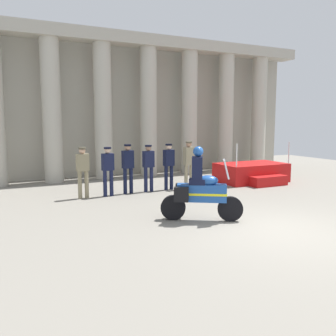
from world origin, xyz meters
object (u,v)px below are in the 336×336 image
(officer_in_row_1, at_px, (108,167))
(officer_in_row_5, at_px, (189,161))
(officer_in_row_0, at_px, (83,168))
(officer_in_row_4, at_px, (169,163))
(motorcycle_with_rider, at_px, (199,190))
(officer_in_row_3, at_px, (148,164))
(officer_in_row_2, at_px, (128,165))
(reviewing_stand, at_px, (252,173))

(officer_in_row_1, bearing_deg, officer_in_row_5, 173.54)
(officer_in_row_0, distance_m, officer_in_row_4, 3.17)
(officer_in_row_1, relative_size, motorcycle_with_rider, 0.88)
(officer_in_row_0, height_order, officer_in_row_5, officer_in_row_5)
(officer_in_row_0, xyz_separation_m, officer_in_row_5, (3.94, -0.02, 0.06))
(officer_in_row_1, xyz_separation_m, officer_in_row_3, (1.53, 0.13, 0.01))
(officer_in_row_0, xyz_separation_m, officer_in_row_1, (0.83, -0.04, -0.01))
(officer_in_row_0, xyz_separation_m, officer_in_row_2, (1.58, 0.08, 0.03))
(reviewing_stand, distance_m, officer_in_row_4, 3.93)
(officer_in_row_1, distance_m, officer_in_row_5, 3.11)
(officer_in_row_2, distance_m, officer_in_row_4, 1.59)
(officer_in_row_2, relative_size, officer_in_row_4, 1.02)
(officer_in_row_2, relative_size, motorcycle_with_rider, 0.91)
(officer_in_row_0, height_order, officer_in_row_3, same)
(officer_in_row_5, bearing_deg, officer_in_row_3, -10.83)
(officer_in_row_3, relative_size, officer_in_row_4, 0.99)
(reviewing_stand, height_order, officer_in_row_5, officer_in_row_5)
(officer_in_row_3, distance_m, officer_in_row_4, 0.81)
(officer_in_row_1, distance_m, motorcycle_with_rider, 4.06)
(officer_in_row_5, bearing_deg, motorcycle_with_rider, 57.50)
(officer_in_row_2, bearing_deg, reviewing_stand, 173.49)
(officer_in_row_1, relative_size, officer_in_row_5, 0.94)
(officer_in_row_3, bearing_deg, officer_in_row_1, -1.94)
(officer_in_row_0, height_order, officer_in_row_2, officer_in_row_2)
(officer_in_row_1, bearing_deg, officer_in_row_4, 176.63)
(officer_in_row_0, height_order, officer_in_row_1, officer_in_row_0)
(reviewing_stand, bearing_deg, officer_in_row_5, -177.53)
(officer_in_row_2, height_order, officer_in_row_5, officer_in_row_5)
(officer_in_row_2, bearing_deg, officer_in_row_0, -4.22)
(officer_in_row_0, bearing_deg, officer_in_row_4, 174.90)
(officer_in_row_5, bearing_deg, officer_in_row_1, -6.46)
(reviewing_stand, xyz_separation_m, officer_in_row_5, (-3.11, -0.13, 0.68))
(motorcycle_with_rider, bearing_deg, officer_in_row_4, 106.31)
(officer_in_row_3, height_order, motorcycle_with_rider, motorcycle_with_rider)
(motorcycle_with_rider, bearing_deg, officer_in_row_3, 117.52)
(officer_in_row_4, bearing_deg, officer_in_row_3, -6.08)
(officer_in_row_1, xyz_separation_m, officer_in_row_4, (2.34, 0.15, 0.02))
(officer_in_row_4, distance_m, officer_in_row_5, 0.78)
(officer_in_row_4, xyz_separation_m, officer_in_row_5, (0.77, -0.12, 0.05))
(reviewing_stand, xyz_separation_m, officer_in_row_2, (-5.47, -0.04, 0.65))
(reviewing_stand, height_order, officer_in_row_1, reviewing_stand)
(reviewing_stand, bearing_deg, officer_in_row_0, -179.05)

